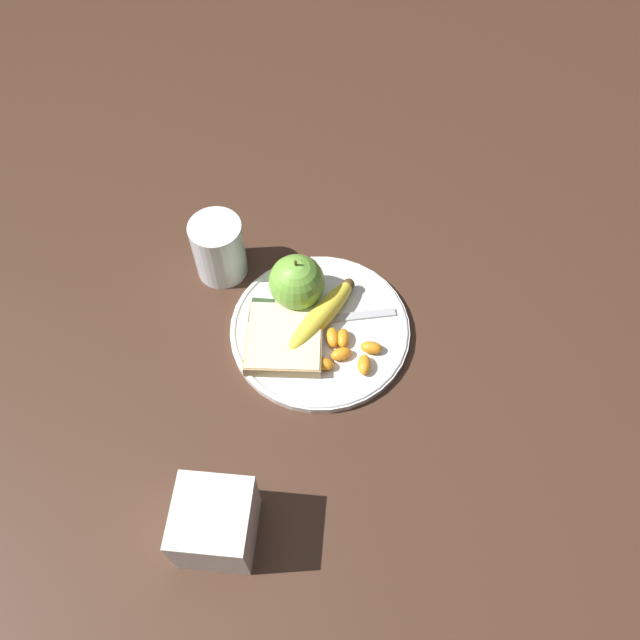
% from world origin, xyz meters
% --- Properties ---
extents(ground_plane, '(3.00, 3.00, 0.00)m').
position_xyz_m(ground_plane, '(0.00, 0.00, 0.00)').
color(ground_plane, '#42281C').
extents(plate, '(0.26, 0.26, 0.01)m').
position_xyz_m(plate, '(0.00, 0.00, 0.01)').
color(plate, white).
rests_on(plate, ground_plane).
extents(juice_glass, '(0.08, 0.08, 0.10)m').
position_xyz_m(juice_glass, '(-0.10, -0.16, 0.05)').
color(juice_glass, silver).
rests_on(juice_glass, ground_plane).
extents(apple, '(0.08, 0.08, 0.09)m').
position_xyz_m(apple, '(-0.05, -0.04, 0.05)').
color(apple, '#72B23D').
rests_on(apple, plate).
extents(banana, '(0.15, 0.11, 0.03)m').
position_xyz_m(banana, '(-0.01, 0.00, 0.03)').
color(banana, yellow).
rests_on(banana, plate).
extents(bread_slice, '(0.12, 0.11, 0.02)m').
position_xyz_m(bread_slice, '(0.03, -0.05, 0.02)').
color(bread_slice, tan).
rests_on(bread_slice, plate).
extents(fork, '(0.06, 0.17, 0.00)m').
position_xyz_m(fork, '(-0.01, 0.01, 0.01)').
color(fork, '#B2B2B7').
rests_on(fork, plate).
extents(jam_packet, '(0.04, 0.03, 0.02)m').
position_xyz_m(jam_packet, '(-0.01, -0.08, 0.02)').
color(jam_packet, white).
rests_on(jam_packet, plate).
extents(orange_segment_0, '(0.03, 0.03, 0.02)m').
position_xyz_m(orange_segment_0, '(0.05, 0.03, 0.02)').
color(orange_segment_0, orange).
rests_on(orange_segment_0, plate).
extents(orange_segment_1, '(0.03, 0.02, 0.02)m').
position_xyz_m(orange_segment_1, '(0.02, 0.03, 0.02)').
color(orange_segment_1, orange).
rests_on(orange_segment_1, plate).
extents(orange_segment_2, '(0.03, 0.03, 0.02)m').
position_xyz_m(orange_segment_2, '(0.02, 0.02, 0.02)').
color(orange_segment_2, orange).
rests_on(orange_segment_2, plate).
extents(orange_segment_3, '(0.02, 0.03, 0.02)m').
position_xyz_m(orange_segment_3, '(0.03, 0.07, 0.02)').
color(orange_segment_3, orange).
rests_on(orange_segment_3, plate).
extents(orange_segment_4, '(0.02, 0.03, 0.02)m').
position_xyz_m(orange_segment_4, '(0.06, 0.01, 0.02)').
color(orange_segment_4, orange).
rests_on(orange_segment_4, plate).
extents(orange_segment_5, '(0.03, 0.02, 0.02)m').
position_xyz_m(orange_segment_5, '(0.06, 0.07, 0.02)').
color(orange_segment_5, orange).
rests_on(orange_segment_5, plate).
extents(condiment_caddy, '(0.09, 0.09, 0.09)m').
position_xyz_m(condiment_caddy, '(0.29, -0.09, 0.05)').
color(condiment_caddy, silver).
rests_on(condiment_caddy, ground_plane).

